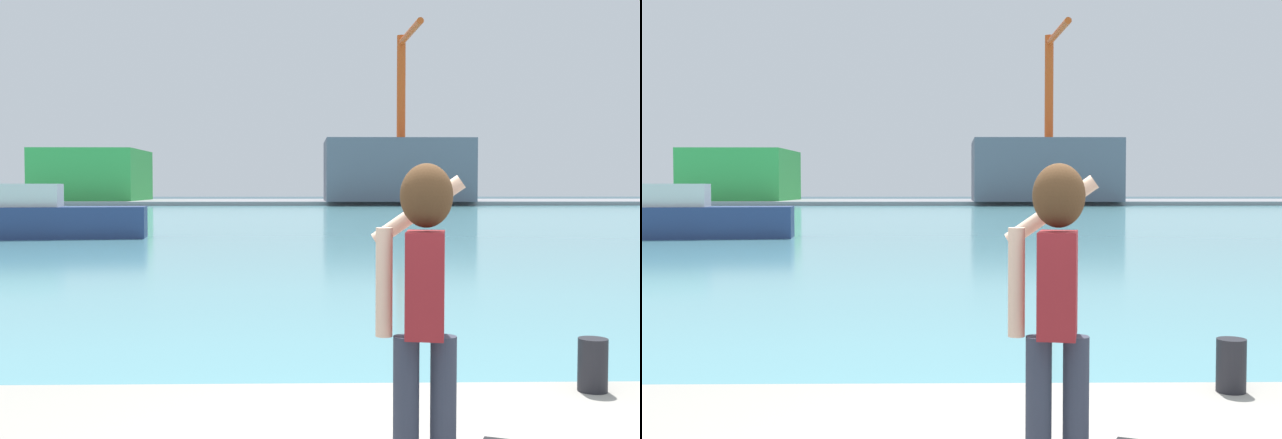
# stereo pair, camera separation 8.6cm
# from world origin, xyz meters

# --- Properties ---
(ground_plane) EXTENTS (220.00, 220.00, 0.00)m
(ground_plane) POSITION_xyz_m (0.00, 50.00, 0.00)
(ground_plane) COLOR #334751
(harbor_water) EXTENTS (140.00, 100.00, 0.02)m
(harbor_water) POSITION_xyz_m (0.00, 52.00, 0.01)
(harbor_water) COLOR #599EA8
(harbor_water) RESTS_ON ground_plane
(far_shore_dock) EXTENTS (140.00, 20.00, 0.46)m
(far_shore_dock) POSITION_xyz_m (0.00, 92.00, 0.23)
(far_shore_dock) COLOR gray
(far_shore_dock) RESTS_ON ground_plane
(person_photographer) EXTENTS (0.53, 0.56, 1.74)m
(person_photographer) POSITION_xyz_m (-0.31, -0.22, 1.59)
(person_photographer) COLOR #2D3342
(person_photographer) RESTS_ON quay_promenade
(harbor_bollard) EXTENTS (0.23, 0.23, 0.42)m
(harbor_bollard) POSITION_xyz_m (1.34, 1.70, 0.73)
(harbor_bollard) COLOR black
(harbor_bollard) RESTS_ON quay_promenade
(boat_moored) EXTENTS (7.80, 3.04, 2.24)m
(boat_moored) POSITION_xyz_m (-11.37, 27.67, 0.85)
(boat_moored) COLOR navy
(boat_moored) RESTS_ON harbor_water
(warehouse_left) EXTENTS (12.07, 13.21, 6.19)m
(warehouse_left) POSITION_xyz_m (-26.59, 91.82, 3.55)
(warehouse_left) COLOR green
(warehouse_left) RESTS_ON far_shore_dock
(warehouse_right) EXTENTS (16.63, 12.42, 7.10)m
(warehouse_right) POSITION_xyz_m (10.17, 86.70, 4.01)
(warehouse_right) COLOR slate
(warehouse_right) RESTS_ON far_shore_dock
(port_crane) EXTENTS (1.24, 12.28, 19.05)m
(port_crane) POSITION_xyz_m (10.63, 83.84, 12.01)
(port_crane) COLOR #D84C19
(port_crane) RESTS_ON far_shore_dock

